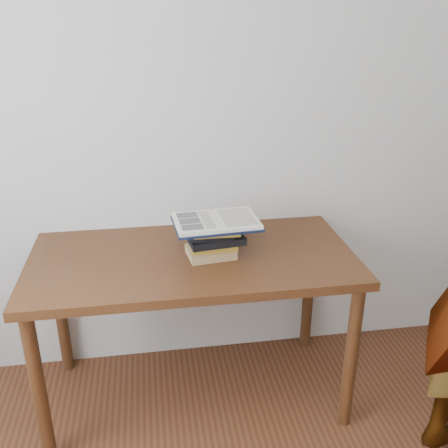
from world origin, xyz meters
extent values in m
cube|color=beige|center=(0.00, 1.75, 1.30)|extent=(3.50, 0.04, 2.60)
cube|color=#4F2D13|center=(-0.01, 1.38, 0.77)|extent=(1.48, 0.74, 0.04)
cylinder|color=#4F2D13|center=(-0.69, 1.07, 0.38)|extent=(0.06, 0.06, 0.75)
cylinder|color=#4F2D13|center=(0.67, 1.07, 0.38)|extent=(0.06, 0.06, 0.75)
cylinder|color=#4F2D13|center=(-0.69, 1.69, 0.38)|extent=(0.06, 0.06, 0.75)
cylinder|color=#4F2D13|center=(0.67, 1.69, 0.38)|extent=(0.06, 0.06, 0.75)
cube|color=tan|center=(0.08, 1.37, 0.81)|extent=(0.23, 0.18, 0.04)
cube|color=#AC7627|center=(0.09, 1.37, 0.84)|extent=(0.21, 0.15, 0.03)
cube|color=black|center=(0.10, 1.37, 0.88)|extent=(0.27, 0.20, 0.03)
cube|color=black|center=(0.08, 1.37, 0.91)|extent=(0.21, 0.18, 0.03)
cube|color=#AC7627|center=(0.10, 1.35, 0.93)|extent=(0.21, 0.17, 0.03)
cube|color=black|center=(0.10, 1.36, 0.95)|extent=(0.39, 0.29, 0.01)
cube|color=beige|center=(0.01, 1.35, 0.97)|extent=(0.20, 0.26, 0.02)
cube|color=beige|center=(0.19, 1.37, 0.97)|extent=(0.20, 0.26, 0.02)
cylinder|color=beige|center=(0.10, 1.36, 0.96)|extent=(0.03, 0.25, 0.01)
cube|color=black|center=(-0.02, 1.42, 0.97)|extent=(0.10, 0.06, 0.00)
cube|color=black|center=(-0.02, 1.35, 0.97)|extent=(0.10, 0.06, 0.00)
cube|color=black|center=(-0.01, 1.28, 0.97)|extent=(0.10, 0.06, 0.00)
cube|color=beige|center=(0.06, 1.36, 0.97)|extent=(0.06, 0.20, 0.00)
cube|color=beige|center=(0.20, 1.37, 0.97)|extent=(0.16, 0.22, 0.00)
camera|label=1|loc=(-0.18, -0.66, 1.82)|focal=40.00mm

